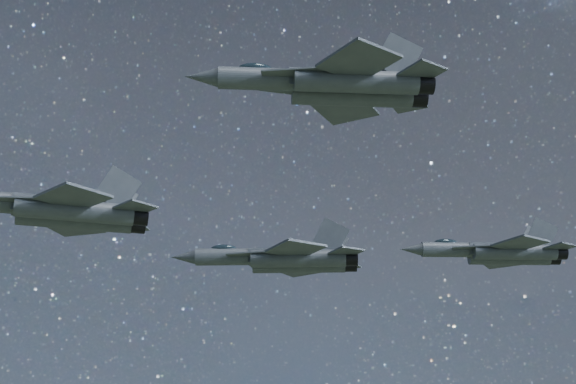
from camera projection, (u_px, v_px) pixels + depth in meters
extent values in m
cube|color=#373E44|center=(70.00, 209.00, 63.07)|extent=(8.87, 2.63, 1.39)
cylinder|color=#373E44|center=(75.00, 211.00, 62.05)|extent=(9.09, 2.72, 1.66)
cylinder|color=#373E44|center=(75.00, 219.00, 63.98)|extent=(9.09, 2.72, 1.66)
cylinder|color=black|center=(139.00, 216.00, 63.25)|extent=(1.56, 1.69, 1.53)
cylinder|color=black|center=(137.00, 224.00, 65.18)|extent=(1.56, 1.69, 1.53)
cube|color=#373E44|center=(21.00, 200.00, 60.85)|extent=(5.61, 1.57, 0.13)
cube|color=#373E44|center=(22.00, 211.00, 63.46)|extent=(5.63, 2.81, 0.13)
cube|color=#373E44|center=(73.00, 197.00, 59.75)|extent=(6.03, 6.11, 0.21)
cube|color=#373E44|center=(72.00, 226.00, 66.31)|extent=(5.61, 5.87, 0.21)
cube|color=#373E44|center=(135.00, 207.00, 61.97)|extent=(3.56, 3.60, 0.16)
cube|color=#373E44|center=(130.00, 226.00, 66.41)|extent=(3.30, 3.41, 0.16)
cube|color=#373E44|center=(118.00, 189.00, 63.27)|extent=(3.72, 0.59, 3.79)
cube|color=#373E44|center=(116.00, 200.00, 65.68)|extent=(3.66, 0.91, 3.79)
cylinder|color=#373E44|center=(237.00, 257.00, 79.20)|extent=(8.28, 3.15, 1.71)
cone|color=#373E44|center=(184.00, 257.00, 79.38)|extent=(2.86, 1.98, 1.53)
ellipsoid|color=#1A2830|center=(224.00, 249.00, 79.53)|extent=(2.77, 1.60, 0.84)
cube|color=#373E44|center=(294.00, 257.00, 78.99)|extent=(9.13, 3.24, 1.42)
cylinder|color=#373E44|center=(298.00, 258.00, 77.77)|extent=(9.36, 3.35, 1.71)
cylinder|color=#373E44|center=(299.00, 264.00, 79.83)|extent=(9.36, 3.35, 1.71)
cylinder|color=black|center=(350.00, 258.00, 77.60)|extent=(1.69, 1.81, 1.58)
cylinder|color=black|center=(349.00, 264.00, 79.66)|extent=(1.69, 1.81, 1.58)
cube|color=#373E44|center=(255.00, 254.00, 77.70)|extent=(5.74, 3.20, 0.13)
cube|color=#373E44|center=(258.00, 262.00, 80.47)|extent=(5.71, 1.26, 0.13)
cube|color=#373E44|center=(295.00, 249.00, 75.39)|extent=(5.60, 5.91, 0.22)
cube|color=#373E44|center=(297.00, 269.00, 82.38)|extent=(6.25, 6.28, 0.22)
cube|color=#373E44|center=(346.00, 252.00, 76.36)|extent=(3.29, 3.42, 0.16)
cube|color=#373E44|center=(345.00, 266.00, 81.08)|extent=(3.69, 3.72, 0.16)
cube|color=#373E44|center=(331.00, 237.00, 78.13)|extent=(3.72, 1.16, 3.90)
cube|color=#373E44|center=(330.00, 245.00, 80.70)|extent=(3.81, 0.66, 3.90)
cylinder|color=#373E44|center=(272.00, 79.00, 48.37)|extent=(6.64, 1.88, 1.38)
cone|color=#373E44|center=(202.00, 77.00, 48.09)|extent=(2.21, 1.40, 1.24)
ellipsoid|color=#1A2830|center=(255.00, 69.00, 48.53)|extent=(2.17, 1.09, 0.68)
cube|color=#373E44|center=(348.00, 83.00, 48.66)|extent=(7.34, 1.88, 1.15)
cylinder|color=#373E44|center=(356.00, 82.00, 47.71)|extent=(7.52, 1.95, 1.38)
cylinder|color=#373E44|center=(352.00, 95.00, 49.37)|extent=(7.52, 1.95, 1.38)
cylinder|color=black|center=(424.00, 84.00, 47.98)|extent=(1.25, 1.36, 1.28)
cylinder|color=black|center=(417.00, 97.00, 49.64)|extent=(1.25, 1.36, 1.28)
cube|color=#373E44|center=(300.00, 72.00, 47.32)|extent=(4.70, 2.16, 0.11)
cube|color=#373E44|center=(297.00, 91.00, 49.56)|extent=(4.69, 1.50, 0.11)
cube|color=#373E44|center=(359.00, 61.00, 45.77)|extent=(4.75, 4.94, 0.18)
cube|color=#373E44|center=(344.00, 108.00, 51.41)|extent=(4.97, 5.06, 0.18)
cube|color=#373E44|center=(422.00, 72.00, 46.94)|extent=(2.79, 2.88, 0.13)
cube|color=#373E44|center=(407.00, 103.00, 50.75)|extent=(2.93, 2.98, 0.13)
cube|color=#373E44|center=(398.00, 56.00, 48.26)|extent=(3.06, 0.62, 3.15)
cube|color=#373E44|center=(391.00, 74.00, 50.33)|extent=(3.09, 0.45, 3.15)
cylinder|color=#373E44|center=(458.00, 250.00, 75.52)|extent=(6.91, 2.20, 1.43)
cone|color=#373E44|center=(411.00, 249.00, 75.38)|extent=(2.33, 1.53, 1.28)
ellipsoid|color=#1A2830|center=(446.00, 243.00, 75.72)|extent=(2.28, 1.21, 0.71)
cube|color=#373E44|center=(508.00, 251.00, 75.64)|extent=(7.63, 2.22, 1.19)
cylinder|color=#373E44|center=(515.00, 252.00, 74.65)|extent=(7.82, 2.30, 1.43)
cylinder|color=#373E44|center=(509.00, 257.00, 76.37)|extent=(7.82, 2.30, 1.43)
cylinder|color=black|center=(560.00, 253.00, 74.78)|extent=(1.34, 1.45, 1.32)
cylinder|color=black|center=(553.00, 258.00, 76.50)|extent=(1.34, 1.45, 1.32)
cube|color=#373E44|center=(478.00, 247.00, 74.37)|extent=(4.85, 2.40, 0.11)
cube|color=#373E44|center=(472.00, 255.00, 76.69)|extent=(4.83, 1.38, 0.11)
cube|color=#373E44|center=(520.00, 244.00, 72.64)|extent=(4.84, 5.06, 0.18)
cube|color=#373E44|center=(501.00, 262.00, 78.49)|extent=(5.18, 5.26, 0.18)
cube|color=#373E44|center=(560.00, 247.00, 73.71)|extent=(2.85, 2.94, 0.14)
cube|color=#373E44|center=(545.00, 259.00, 77.67)|extent=(3.06, 3.10, 0.14)
cube|color=#373E44|center=(542.00, 234.00, 75.12)|extent=(3.16, 0.76, 3.27)
cube|color=#373E44|center=(534.00, 241.00, 77.27)|extent=(3.20, 0.50, 3.27)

